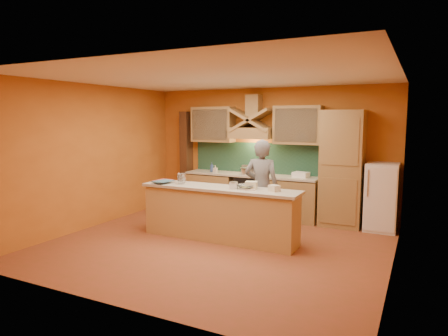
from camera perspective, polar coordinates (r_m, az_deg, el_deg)
The scene contains 36 objects.
floor at distance 6.92m, azimuth -1.06°, elevation -10.90°, with size 5.50×5.00×0.01m, color brown.
ceiling at distance 6.61m, azimuth -1.12°, elevation 12.85°, with size 5.50×5.00×0.01m, color white.
wall_back at distance 8.90m, azimuth 6.40°, elevation 2.30°, with size 5.50×0.02×2.80m, color #C16B25.
wall_front at distance 4.57m, azimuth -15.79°, elevation -2.43°, with size 5.50×0.02×2.80m, color #C16B25.
wall_left at distance 8.26m, azimuth -18.26°, elevation 1.62°, with size 0.02×5.00×2.80m, color #C16B25.
wall_right at distance 5.88m, azimuth 23.39°, elevation -0.68°, with size 0.02×5.00×2.80m, color #C16B25.
base_cabinet_left at distance 9.27m, azimuth -1.61°, elevation -3.53°, with size 1.10×0.60×0.86m, color #9F7B49.
base_cabinet_right at distance 8.55m, azimuth 9.72°, elevation -4.53°, with size 1.10×0.60×0.86m, color #9F7B49.
counter_top at distance 8.79m, azimuth 3.85°, elevation -1.02°, with size 3.00×0.62×0.04m, color #B3AA98.
stove at distance 8.86m, azimuth 3.82°, elevation -3.90°, with size 0.60×0.58×0.90m, color black.
backsplash at distance 9.01m, azimuth 4.57°, elevation 1.42°, with size 3.00×0.03×0.70m, color #1C3E2E.
range_hood at distance 8.75m, azimuth 4.02°, elevation 5.00°, with size 0.92×0.50×0.24m, color #9F7B49.
hood_chimney at distance 8.84m, azimuth 4.31°, elevation 8.78°, with size 0.30×0.30×0.50m, color #9F7B49.
upper_cabinet_left at distance 9.24m, azimuth -1.56°, elevation 6.24°, with size 1.00×0.35×0.80m, color #9F7B49.
upper_cabinet_right at distance 8.49m, azimuth 10.51°, elevation 6.05°, with size 1.00×0.35×0.80m, color #9F7B49.
pantry_column at distance 8.21m, azimuth 16.52°, elevation -0.11°, with size 0.80×0.60×2.30m, color #9F7B49.
fridge at distance 8.19m, azimuth 21.58°, elevation -3.87°, with size 0.58×0.60×1.30m, color white.
trim_column_left at distance 9.69m, azimuth -5.39°, elevation 1.21°, with size 0.20×0.30×2.30m, color #472816.
island_body at distance 7.10m, azimuth -0.66°, elevation -6.74°, with size 2.80×0.55×0.88m, color tan.
island_top at distance 7.00m, azimuth -0.67°, elevation -2.92°, with size 2.90×0.62×0.05m, color #B3AA98.
person at distance 7.30m, azimuth 5.39°, elevation -2.83°, with size 0.64×0.42×1.77m, color slate.
pot_large at distance 8.71m, azimuth 3.14°, elevation -0.60°, with size 0.21×0.21×0.15m, color silver.
pot_small at distance 8.76m, azimuth 4.68°, elevation -0.54°, with size 0.22×0.22×0.15m, color #AFAFB6.
soap_bottle_a at distance 8.91m, azimuth -1.26°, elevation -0.18°, with size 0.08×0.08×0.18m, color beige.
soap_bottle_b at distance 9.10m, azimuth -1.76°, elevation 0.12°, with size 0.09×0.09×0.23m, color navy.
bowl_back at distance 8.51m, azimuth 10.32°, elevation -1.00°, with size 0.23×0.23×0.07m, color silver.
dish_rack at distance 8.45m, azimuth 10.94°, elevation -0.94°, with size 0.31×0.24×0.11m, color white.
book_lower at distance 7.73m, azimuth -9.50°, elevation -1.75°, with size 0.26×0.34×0.03m, color #C14B44.
book_upper at distance 7.54m, azimuth -9.37°, elevation -1.82°, with size 0.26×0.35×0.03m, color #3B6782.
jar_large at distance 7.49m, azimuth -6.09°, elevation -1.43°, with size 0.15×0.15×0.17m, color white.
jar_small at distance 7.29m, azimuth -6.11°, elevation -1.74°, with size 0.12×0.12×0.15m, color white.
kitchen_scale at distance 6.81m, azimuth 1.39°, elevation -2.53°, with size 0.13×0.13×0.11m, color silver.
mixing_bowl at distance 6.81m, azimuth 3.25°, elevation -2.67°, with size 0.30×0.30×0.07m, color white.
cloth at distance 6.77m, azimuth 3.54°, elevation -2.99°, with size 0.25×0.19×0.02m, color beige.
grocery_bag_a at distance 6.80m, azimuth 3.92°, elevation -2.47°, with size 0.20×0.16×0.13m, color #EAE8C0.
grocery_bag_b at distance 6.62m, azimuth 7.17°, elevation -2.88°, with size 0.17×0.13×0.10m, color beige.
Camera 1 is at (3.05, -5.83, 2.13)m, focal length 32.00 mm.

